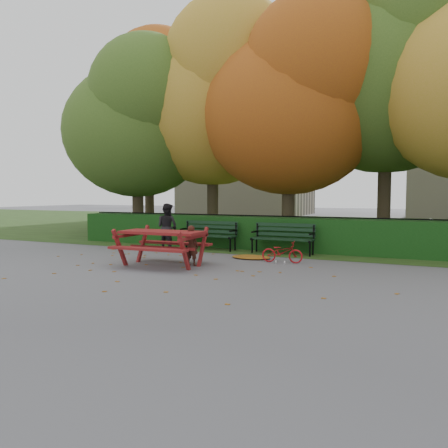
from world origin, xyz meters
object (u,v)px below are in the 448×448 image
at_px(tree_b, 218,96).
at_px(bicycle, 282,252).
at_px(tree_a, 140,121).
at_px(bench_left, 209,233).
at_px(tree_c, 297,100).
at_px(tree_f, 152,110).
at_px(picnic_table, 162,239).
at_px(tree_d, 399,63).
at_px(child, 191,246).
at_px(adult, 167,227).
at_px(bench_right, 283,236).

xyz_separation_m(tree_b, bicycle, (4.00, -4.61, -5.13)).
xyz_separation_m(tree_a, bench_left, (3.89, -1.88, -4.00)).
height_order(tree_c, tree_f, tree_f).
bearing_deg(bench_left, tree_c, 46.64).
bearing_deg(picnic_table, bench_left, 93.89).
height_order(tree_c, tree_d, tree_d).
height_order(tree_c, child, tree_c).
relative_size(tree_d, adult, 6.64).
relative_size(tree_c, picnic_table, 3.91).
relative_size(tree_a, bench_left, 4.16).
bearing_deg(tree_b, picnic_table, -76.48).
bearing_deg(bench_right, picnic_table, -122.08).
xyz_separation_m(tree_a, tree_f, (-1.94, 3.66, 1.17)).
height_order(tree_d, adult, tree_d).
xyz_separation_m(picnic_table, adult, (-1.39, 2.44, 0.06)).
bearing_deg(tree_a, tree_f, 117.98).
bearing_deg(bench_left, tree_f, 136.49).
bearing_deg(bicycle, tree_f, 44.96).
relative_size(tree_b, tree_f, 0.96).
xyz_separation_m(tree_b, tree_d, (6.32, 0.48, 0.58)).
xyz_separation_m(bench_left, bench_right, (2.40, 0.00, 0.00)).
bearing_deg(bench_right, tree_c, 96.70).
relative_size(bench_left, bicycle, 1.74).
xyz_separation_m(bench_right, bicycle, (0.46, -1.57, -0.25)).
xyz_separation_m(tree_a, child, (4.91, -4.82, -4.03)).
height_order(bench_left, child, child).
xyz_separation_m(child, bicycle, (1.84, 1.37, -0.22)).
relative_size(picnic_table, adult, 1.42).
height_order(tree_a, bench_right, tree_a).
height_order(tree_a, tree_b, tree_b).
xyz_separation_m(tree_a, tree_d, (9.07, 1.65, 1.46)).
height_order(tree_f, bench_left, tree_f).
bearing_deg(tree_c, tree_b, 166.55).
xyz_separation_m(tree_c, child, (-1.12, -5.21, -4.33)).
distance_m(tree_c, bench_left, 5.31).
relative_size(tree_a, child, 7.63).
xyz_separation_m(tree_d, picnic_table, (-4.81, -6.77, -5.32)).
bearing_deg(bicycle, bench_left, 55.46).
bearing_deg(tree_a, bench_left, -25.76).
bearing_deg(tree_d, tree_c, -157.39).
bearing_deg(tree_d, picnic_table, -125.40).
bearing_deg(tree_d, bench_left, -145.74).
bearing_deg(tree_a, bench_right, -16.61).
distance_m(tree_a, bench_left, 5.89).
relative_size(tree_f, adult, 6.37).
xyz_separation_m(tree_c, tree_d, (3.04, 1.27, 1.16)).
distance_m(tree_f, child, 12.08).
relative_size(tree_d, tree_f, 1.04).
bearing_deg(tree_f, tree_d, -10.33).
height_order(bench_left, picnic_table, picnic_table).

